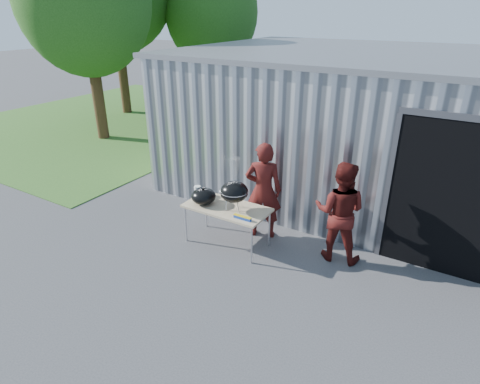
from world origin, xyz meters
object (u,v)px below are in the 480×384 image
Objects in this scene: person_bystander at (340,212)px; person_cook at (263,191)px; kettle_grill at (234,188)px; folding_table at (227,209)px.

person_cook is at bearing -8.29° from person_bystander.
person_cook is (0.21, 0.65, -0.25)m from kettle_grill.
kettle_grill reaches higher than folding_table.
person_cook reaches higher than folding_table.
person_bystander reaches higher than folding_table.
kettle_grill is at bearing 13.33° from person_bystander.
folding_table is 0.82× the size of person_cook.
person_cook is 1.05× the size of person_bystander.
folding_table is at bearing 169.10° from kettle_grill.
person_bystander is at bearing 18.58° from folding_table.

